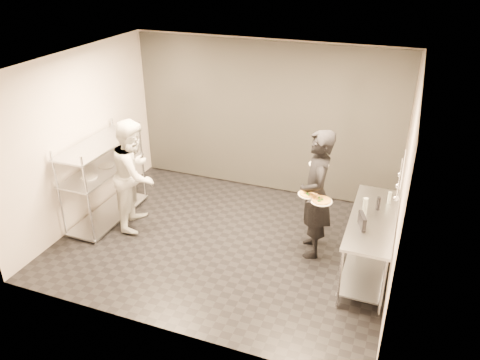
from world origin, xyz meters
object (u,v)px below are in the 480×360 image
at_px(pass_rack, 104,177).
at_px(bottle_dark, 378,204).
at_px(pos_monitor, 362,221).
at_px(prep_counter, 371,235).
at_px(pizza_plate_far, 321,200).
at_px(chef, 135,174).
at_px(bottle_green, 365,206).
at_px(pizza_plate_near, 309,194).
at_px(salad_plate, 319,163).
at_px(bottle_clear, 389,198).
at_px(waiter, 316,194).

height_order(pass_rack, bottle_dark, pass_rack).
bearing_deg(pos_monitor, pass_rack, 155.94).
xyz_separation_m(prep_counter, pizza_plate_far, (-0.72, -0.02, 0.42)).
relative_size(chef, pos_monitor, 7.17).
bearing_deg(chef, bottle_green, -103.53).
bearing_deg(chef, pizza_plate_near, -102.74).
bearing_deg(pizza_plate_near, bottle_green, -2.35).
relative_size(pizza_plate_far, salad_plate, 1.03).
distance_m(pizza_plate_far, salad_plate, 0.67).
relative_size(prep_counter, bottle_dark, 9.30).
bearing_deg(prep_counter, pizza_plate_near, 174.84).
bearing_deg(pizza_plate_far, salad_plate, 106.97).
height_order(prep_counter, bottle_dark, bottle_dark).
distance_m(pizza_plate_far, bottle_clear, 1.00).
relative_size(pizza_plate_near, bottle_dark, 1.54).
relative_size(waiter, bottle_green, 8.24).
relative_size(pass_rack, bottle_dark, 8.26).
relative_size(pass_rack, pizza_plate_near, 5.37).
distance_m(salad_plate, bottle_green, 0.97).
relative_size(pass_rack, prep_counter, 0.89).
xyz_separation_m(waiter, pizza_plate_near, (-0.07, -0.16, 0.08)).
relative_size(waiter, salad_plate, 6.57).
distance_m(pass_rack, prep_counter, 4.33).
height_order(bottle_green, bottle_clear, bottle_green).
distance_m(waiter, pos_monitor, 0.91).
xyz_separation_m(pass_rack, chef, (0.60, 0.02, 0.15)).
distance_m(chef, bottle_dark, 3.77).
relative_size(waiter, bottle_dark, 10.13).
bearing_deg(bottle_clear, prep_counter, -108.69).
bearing_deg(pass_rack, bottle_clear, 5.99).
distance_m(chef, pizza_plate_near, 2.82).
xyz_separation_m(chef, bottle_dark, (3.76, 0.20, 0.10)).
xyz_separation_m(prep_counter, pizza_plate_near, (-0.92, 0.08, 0.44)).
height_order(chef, salad_plate, chef).
bearing_deg(pizza_plate_far, bottle_clear, 28.95).
bearing_deg(waiter, prep_counter, 56.81).
height_order(pizza_plate_near, salad_plate, salad_plate).
bearing_deg(pizza_plate_near, bottle_clear, 19.69).
xyz_separation_m(pizza_plate_near, pos_monitor, (0.80, -0.39, -0.05)).
xyz_separation_m(bottle_clear, bottle_dark, (-0.13, -0.25, 0.01)).
distance_m(prep_counter, bottle_green, 0.44).
distance_m(salad_plate, bottle_dark, 1.03).
height_order(pizza_plate_far, pos_monitor, pos_monitor).
relative_size(pass_rack, waiter, 0.82).
xyz_separation_m(waiter, salad_plate, (-0.05, 0.32, 0.35)).
height_order(salad_plate, bottle_clear, salad_plate).
bearing_deg(bottle_green, bottle_dark, 46.94).
xyz_separation_m(pizza_plate_far, bottle_green, (0.59, 0.07, -0.01)).
distance_m(waiter, pizza_plate_near, 0.19).
bearing_deg(salad_plate, waiter, -81.34).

